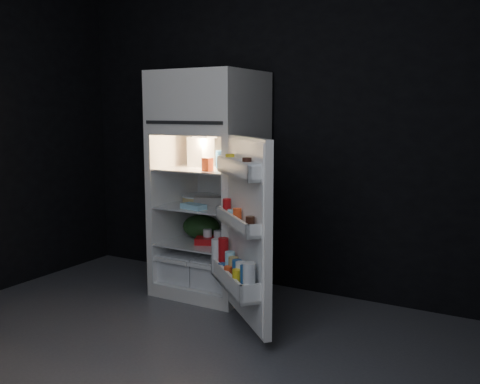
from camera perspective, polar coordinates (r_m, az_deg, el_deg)
The scene contains 17 objects.
floor at distance 3.28m, azimuth -8.70°, elevation -18.14°, with size 4.00×3.40×0.00m, color #545459.
wall_back at distance 4.39m, azimuth 4.85°, elevation 6.99°, with size 4.00×0.00×2.70m, color black.
refrigerator at distance 4.32m, azimuth -3.10°, elevation 1.72°, with size 0.76×0.71×1.78m.
fridge_door at distance 3.50m, azimuth 0.37°, elevation -4.54°, with size 0.66×0.63×1.22m.
milk_jug at distance 4.36m, azimuth -4.21°, elevation 4.30°, with size 0.16×0.16×0.24m, color white.
mayo_jar at distance 4.20m, azimuth -1.85°, elevation 3.48°, with size 0.11×0.11×0.14m, color #1B4F93.
jam_jar at distance 4.15m, azimuth -1.19°, elevation 3.34°, with size 0.09×0.09×0.13m, color black.
amber_bottle at distance 4.49m, azimuth -5.11°, elevation 4.28°, with size 0.08×0.08×0.22m, color #BB571D.
small_carton at distance 4.03m, azimuth -3.48°, elevation 2.95°, with size 0.07×0.06×0.10m, color #D84219.
egg_carton at distance 4.27m, azimuth -2.86°, elevation -0.99°, with size 0.30×0.11×0.07m, color gray.
pie at distance 4.50m, azimuth -4.30°, elevation -0.70°, with size 0.29×0.29×0.04m, color tan.
flat_package at distance 4.13m, azimuth -4.98°, elevation -1.55°, with size 0.20×0.10×0.04m, color #99D6EC.
wrapped_pkg at distance 4.29m, azimuth 0.46°, elevation -1.06°, with size 0.12×0.10×0.05m, color beige.
produce_bag at distance 4.46m, azimuth -4.15°, elevation -3.70°, with size 0.32×0.27×0.20m, color #193815.
yogurt_tray at distance 4.28m, azimuth -2.80°, elevation -5.20°, with size 0.29×0.16×0.05m, color #B10F13.
small_can_red at distance 4.40m, azimuth 0.09°, elevation -4.55°, with size 0.06×0.06×0.09m, color #B10F13.
small_can_silver at distance 4.39m, azimuth 0.75°, elevation -4.57°, with size 0.06×0.06×0.09m, color silver.
Camera 1 is at (1.84, -2.28, 1.47)m, focal length 40.00 mm.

